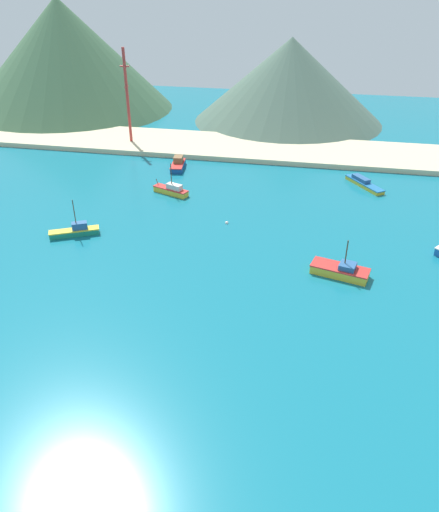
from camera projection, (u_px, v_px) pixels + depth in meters
ground at (177, 301)px, 71.54m from camera, size 260.00×280.00×0.50m
fishing_boat_1 at (178, 164)px, 116.91m from camera, size 3.70×7.88×2.69m
fishing_boat_3 at (172, 190)px, 103.76m from camera, size 8.16×4.79×6.76m
fishing_boat_4 at (364, 183)px, 107.71m from camera, size 8.13×10.20×1.74m
fishing_boat_5 at (341, 270)px, 76.51m from camera, size 9.35×5.37×6.24m
fishing_boat_8 at (75, 231)px, 87.90m from camera, size 8.59×5.50×6.79m
buoy_1 at (227, 223)px, 92.30m from camera, size 0.65×0.65×0.65m
beach_strip at (247, 147)px, 128.89m from camera, size 247.00×20.37×1.20m
hill_west at (64, 55)px, 157.32m from camera, size 67.06×67.06×33.67m
hill_central at (290, 80)px, 147.05m from camera, size 56.89×56.89×23.98m
radio_tower at (127, 98)px, 126.03m from camera, size 2.44×1.95×24.42m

